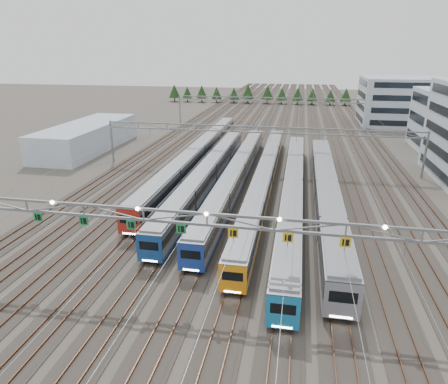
% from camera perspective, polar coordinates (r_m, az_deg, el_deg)
% --- Properties ---
extents(ground, '(400.00, 400.00, 0.00)m').
position_cam_1_polar(ground, '(36.89, -2.28, -14.37)').
color(ground, '#47423A').
rests_on(ground, ground).
extents(track_bed, '(54.00, 260.00, 5.42)m').
position_cam_1_polar(track_bed, '(131.31, 7.69, 11.19)').
color(track_bed, '#2D2823').
rests_on(track_bed, ground).
extents(train_a, '(2.83, 64.04, 3.69)m').
position_cam_1_polar(train_a, '(75.20, -3.72, 5.41)').
color(train_a, black).
rests_on(train_a, ground).
extents(train_b, '(2.70, 52.85, 3.51)m').
position_cam_1_polar(train_b, '(63.88, -2.24, 2.75)').
color(train_b, black).
rests_on(train_b, ground).
extents(train_c, '(2.67, 55.60, 3.47)m').
position_cam_1_polar(train_c, '(63.49, 1.82, 2.62)').
color(train_c, black).
rests_on(train_c, ground).
extents(train_d, '(2.53, 60.44, 3.29)m').
position_cam_1_polar(train_d, '(62.63, 5.83, 2.20)').
color(train_d, black).
rests_on(train_d, ground).
extents(train_e, '(2.64, 57.40, 3.43)m').
position_cam_1_polar(train_e, '(57.24, 9.82, 0.38)').
color(train_e, black).
rests_on(train_e, ground).
extents(train_f, '(2.96, 51.14, 3.86)m').
position_cam_1_polar(train_f, '(56.25, 14.38, -0.09)').
color(train_f, black).
rests_on(train_f, ground).
extents(gantry_near, '(56.36, 0.61, 8.08)m').
position_cam_1_polar(gantry_near, '(33.34, -2.57, -4.34)').
color(gantry_near, gray).
rests_on(gantry_near, ground).
extents(gantry_mid, '(56.36, 0.36, 8.00)m').
position_cam_1_polar(gantry_mid, '(71.51, 4.90, 8.16)').
color(gantry_mid, gray).
rests_on(gantry_mid, ground).
extents(gantry_far, '(56.36, 0.36, 8.00)m').
position_cam_1_polar(gantry_far, '(115.81, 7.34, 12.52)').
color(gantry_far, gray).
rests_on(gantry_far, ground).
extents(depot_bldg_north, '(22.00, 18.00, 13.22)m').
position_cam_1_polar(depot_bldg_north, '(126.95, 23.99, 11.75)').
color(depot_bldg_north, '#AABFCA').
rests_on(depot_bldg_north, ground).
extents(west_shed, '(10.00, 30.00, 5.54)m').
position_cam_1_polar(west_shed, '(91.95, -18.97, 7.46)').
color(west_shed, '#AABFCA').
rests_on(west_shed, ground).
extents(treeline, '(100.10, 5.60, 7.02)m').
position_cam_1_polar(treeline, '(163.57, 9.27, 13.75)').
color(treeline, '#332114').
rests_on(treeline, ground).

